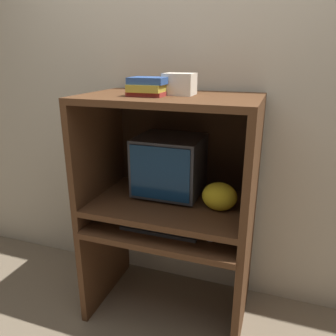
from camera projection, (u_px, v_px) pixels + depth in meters
wall_back at (188, 109)px, 2.18m from camera, size 6.00×0.06×2.60m
desk_base at (168, 256)px, 2.09m from camera, size 0.99×0.65×0.66m
desk_monitor_shelf at (170, 205)px, 2.02m from camera, size 0.99×0.63×0.13m
hutch_upper at (172, 132)px, 1.90m from camera, size 0.99×0.63×0.64m
crt_monitor at (169, 165)px, 2.05m from camera, size 0.40×0.37×0.38m
keyboard at (160, 229)px, 1.92m from camera, size 0.46×0.13×0.03m
mouse at (210, 239)px, 1.81m from camera, size 0.06×0.04×0.03m
snack_bag at (219, 196)px, 1.87m from camera, size 0.20×0.15×0.16m
book_stack at (148, 86)px, 1.74m from camera, size 0.20×0.16×0.10m
storage_box at (179, 84)px, 1.80m from camera, size 0.17×0.14×0.12m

